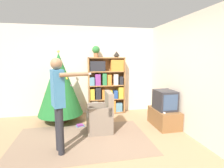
% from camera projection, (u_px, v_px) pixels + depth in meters
% --- Properties ---
extents(ground_plane, '(14.00, 14.00, 0.00)m').
position_uv_depth(ground_plane, '(102.00, 144.00, 3.46)').
color(ground_plane, '#9E7A56').
extents(wall_back, '(8.00, 0.10, 2.60)m').
position_uv_depth(wall_back, '(92.00, 71.00, 5.32)').
color(wall_back, beige).
rests_on(wall_back, ground_plane).
extents(wall_right, '(0.10, 8.00, 2.60)m').
position_uv_depth(wall_right, '(195.00, 76.00, 3.66)').
color(wall_right, beige).
rests_on(wall_right, ground_plane).
extents(area_rug, '(2.75, 1.73, 0.01)m').
position_uv_depth(area_rug, '(82.00, 140.00, 3.61)').
color(area_rug, '#7F6651').
rests_on(area_rug, ground_plane).
extents(bookshelf, '(1.09, 0.26, 1.70)m').
position_uv_depth(bookshelf, '(106.00, 86.00, 5.27)').
color(bookshelf, '#A8703D').
rests_on(bookshelf, ground_plane).
extents(tv_stand, '(0.52, 0.85, 0.43)m').
position_uv_depth(tv_stand, '(164.00, 118.00, 4.34)').
color(tv_stand, brown).
rests_on(tv_stand, ground_plane).
extents(television, '(0.43, 0.55, 0.48)m').
position_uv_depth(television, '(165.00, 100.00, 4.27)').
color(television, '#28282D').
rests_on(television, tv_stand).
extents(game_remote, '(0.04, 0.12, 0.02)m').
position_uv_depth(game_remote, '(164.00, 112.00, 4.03)').
color(game_remote, white).
rests_on(game_remote, tv_stand).
extents(christmas_tree, '(1.16, 1.16, 1.88)m').
position_uv_depth(christmas_tree, '(60.00, 84.00, 4.52)').
color(christmas_tree, '#4C3323').
rests_on(christmas_tree, ground_plane).
extents(armchair, '(0.57, 0.56, 0.92)m').
position_uv_depth(armchair, '(101.00, 118.00, 4.02)').
color(armchair, '#7A6B5B').
rests_on(armchair, ground_plane).
extents(standing_person, '(0.71, 0.45, 1.69)m').
position_uv_depth(standing_person, '(58.00, 98.00, 3.01)').
color(standing_person, '#232328').
rests_on(standing_person, ground_plane).
extents(potted_plant, '(0.22, 0.22, 0.33)m').
position_uv_depth(potted_plant, '(96.00, 51.00, 5.06)').
color(potted_plant, '#935B38').
rests_on(potted_plant, bookshelf).
extents(table_lamp, '(0.20, 0.20, 0.18)m').
position_uv_depth(table_lamp, '(117.00, 54.00, 5.19)').
color(table_lamp, '#473828').
rests_on(table_lamp, bookshelf).
extents(book_pile_near_tree, '(0.23, 0.18, 0.06)m').
position_uv_depth(book_pile_near_tree, '(80.00, 125.00, 4.33)').
color(book_pile_near_tree, '#5B899E').
rests_on(book_pile_near_tree, ground_plane).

